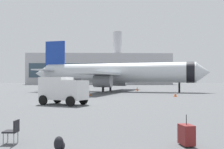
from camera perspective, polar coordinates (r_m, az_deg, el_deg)
airplane_at_gate at (r=52.99m, az=0.72°, el=0.30°), size 34.89×31.88×10.50m
service_truck at (r=46.52m, az=-9.90°, el=-2.01°), size 5.28×3.97×2.90m
cargo_van at (r=25.65m, az=-10.37°, el=-3.09°), size 4.82×3.95×2.60m
safety_cone_near at (r=39.87m, az=-4.81°, el=-4.05°), size 0.44×0.44×0.61m
safety_cone_mid at (r=56.68m, az=5.41°, el=-3.14°), size 0.44×0.44×0.70m
safety_cone_far at (r=61.58m, az=5.38°, el=-2.93°), size 0.44×0.44×0.79m
safety_cone_outer at (r=38.37m, az=13.29°, el=-4.04°), size 0.44×0.44×0.74m
rolling_suitcase at (r=10.11m, az=15.50°, el=-12.18°), size 0.49×0.69×1.10m
traveller_backpack at (r=9.26m, az=-11.10°, el=-14.23°), size 0.36×0.40×0.48m
gate_chair at (r=10.68m, az=-20.28°, el=-10.96°), size 0.51×0.51×0.86m
terminal_building at (r=138.49m, az=-2.53°, el=1.12°), size 71.04×18.83×27.24m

